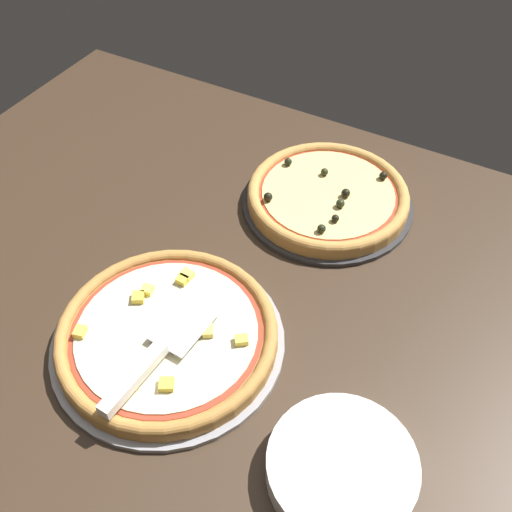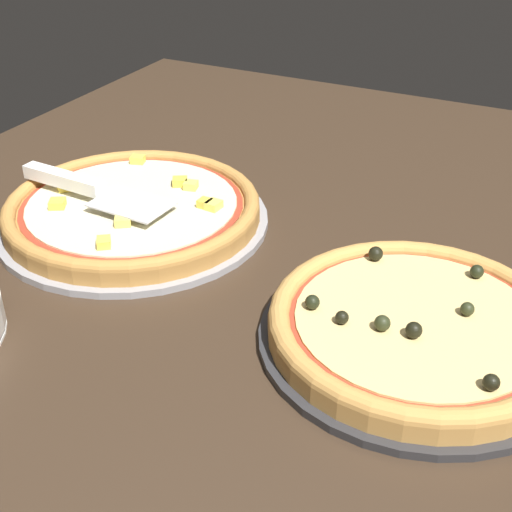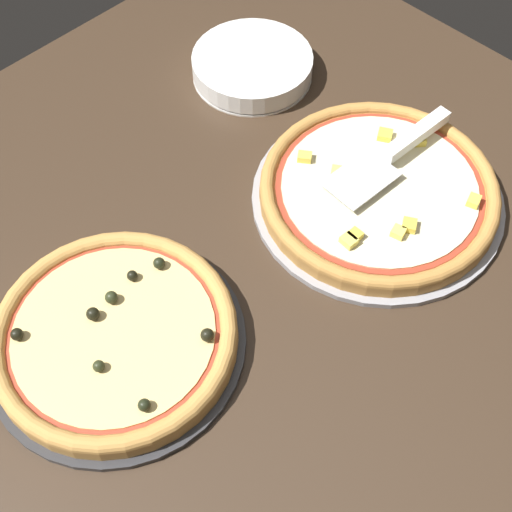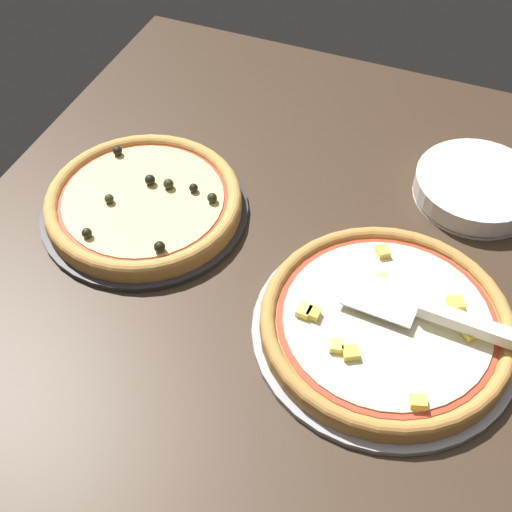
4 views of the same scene
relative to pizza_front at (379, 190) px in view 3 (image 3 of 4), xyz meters
The scene contains 7 objects.
ground_plane 15.90cm from the pizza_front, 103.26° to the left, with size 142.32×116.02×3.60cm, color #38281C.
pizza_pan_front 2.16cm from the pizza_front, 46.91° to the right, with size 39.23×39.23×1.00cm, color #939399.
pizza_front is the anchor object (origin of this frame).
pizza_pan_back 45.53cm from the pizza_front, 78.28° to the left, with size 35.27×35.27×1.00cm, color #2D2D30.
pizza_back 45.47cm from the pizza_front, 78.28° to the left, with size 33.16×33.16×4.37cm.
serving_spatula 8.48cm from the pizza_front, 76.20° to the right, with size 7.87×25.15×2.00cm.
plate_stack 35.07cm from the pizza_front, 11.33° to the right, with size 21.42×21.42×4.20cm.
Camera 3 is at (-32.66, 48.62, 86.98)cm, focal length 50.00 mm.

